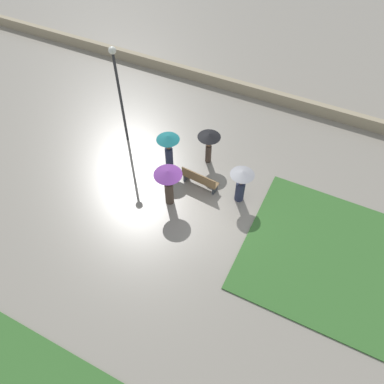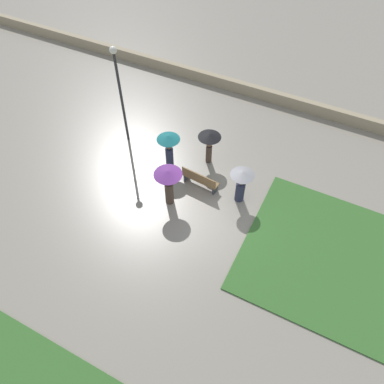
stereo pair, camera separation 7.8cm
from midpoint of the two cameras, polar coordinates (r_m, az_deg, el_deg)
The scene contains 9 objects.
ground_plane at distance 15.97m, azimuth 4.10°, elevation -2.55°, with size 90.00×90.00×0.00m, color gray.
lawn_patch_near at distance 15.54m, azimuth 21.05°, elevation -9.60°, with size 6.82×6.12×0.06m.
parapet_wall at distance 21.55m, azimuth 13.40°, elevation 13.69°, with size 45.00×0.35×0.65m.
park_bench at distance 16.38m, azimuth 1.34°, elevation 1.93°, with size 1.70×0.56×0.90m.
lamp_post at distance 17.29m, azimuth -10.90°, elevation 15.67°, with size 0.32×0.32×4.94m.
crowd_person_black at distance 16.94m, azimuth 2.80°, elevation 7.80°, with size 1.05×1.05×1.69m.
crowd_person_grey at distance 15.53m, azimuth 7.68°, elevation 1.59°, with size 1.00×1.00×1.74m.
crowd_person_purple at distance 15.16m, azimuth -3.47°, elevation 1.81°, with size 1.16×1.16×1.92m.
crowd_person_teal at distance 16.69m, azimuth -3.41°, elevation 7.04°, with size 1.03×1.03×1.89m.
Camera 2 is at (-3.40, 9.13, 12.65)m, focal length 35.00 mm.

